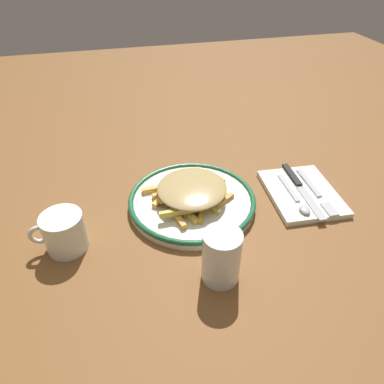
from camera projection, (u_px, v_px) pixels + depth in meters
The scene contains 9 objects.
ground_plane at pixel (192, 205), 0.80m from camera, with size 2.60×2.60×0.00m, color brown.
plate at pixel (192, 201), 0.79m from camera, with size 0.29×0.29×0.02m.
fries_heap at pixel (190, 189), 0.78m from camera, with size 0.22×0.22×0.04m.
napkin at pixel (302, 193), 0.82m from camera, with size 0.15×0.19×0.01m, color white.
fork at pixel (316, 191), 0.81m from camera, with size 0.03×0.18×0.00m.
knife at pixel (299, 185), 0.83m from camera, with size 0.03×0.21×0.01m.
spoon at pixel (298, 201), 0.78m from camera, with size 0.02×0.15×0.01m.
water_glass at pixel (223, 256), 0.61m from camera, with size 0.07×0.07×0.10m, color silver.
coffee_mug at pixel (64, 232), 0.67m from camera, with size 0.11×0.08×0.08m.
Camera 1 is at (0.15, 0.59, 0.51)m, focal length 32.84 mm.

